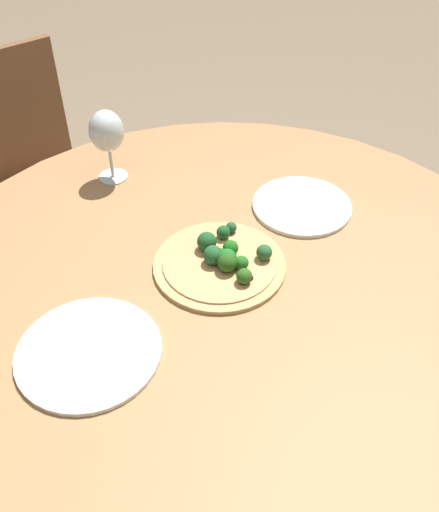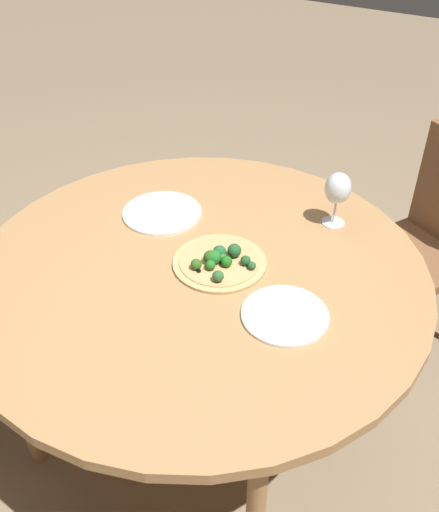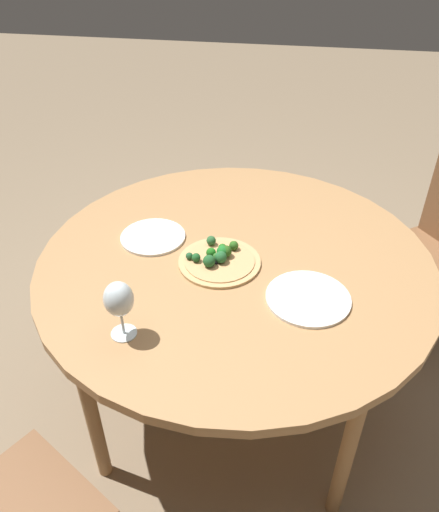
# 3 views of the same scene
# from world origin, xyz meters

# --- Properties ---
(ground_plane) EXTENTS (12.00, 12.00, 0.00)m
(ground_plane) POSITION_xyz_m (0.00, 0.00, 0.00)
(ground_plane) COLOR #847056
(dining_table) EXTENTS (1.37, 1.37, 0.76)m
(dining_table) POSITION_xyz_m (0.00, 0.00, 0.70)
(dining_table) COLOR #A87A4C
(dining_table) RESTS_ON ground_plane
(chair) EXTENTS (0.55, 0.55, 0.89)m
(chair) POSITION_xyz_m (-0.51, -0.89, 0.47)
(chair) COLOR brown
(chair) RESTS_ON ground_plane
(pizza) EXTENTS (0.28, 0.28, 0.06)m
(pizza) POSITION_xyz_m (-0.05, -0.04, 0.77)
(pizza) COLOR tan
(pizza) RESTS_ON dining_table
(wine_glass) EXTENTS (0.08, 0.08, 0.19)m
(wine_glass) POSITION_xyz_m (-0.27, -0.42, 0.88)
(wine_glass) COLOR silver
(wine_glass) RESTS_ON dining_table
(plate_near) EXTENTS (0.27, 0.27, 0.01)m
(plate_near) POSITION_xyz_m (0.25, -0.18, 0.76)
(plate_near) COLOR white
(plate_near) RESTS_ON dining_table
(plate_far) EXTENTS (0.24, 0.24, 0.01)m
(plate_far) POSITION_xyz_m (-0.32, 0.07, 0.76)
(plate_far) COLOR white
(plate_far) RESTS_ON dining_table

